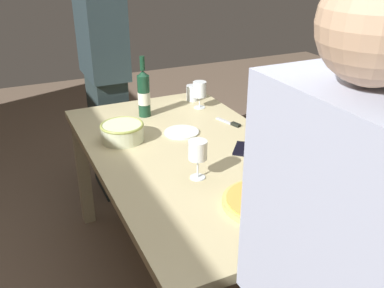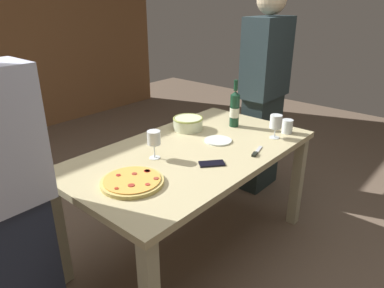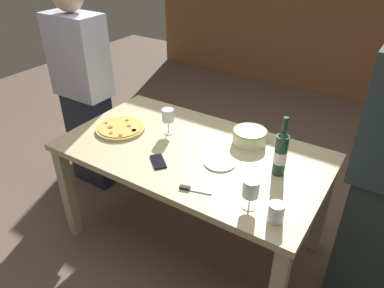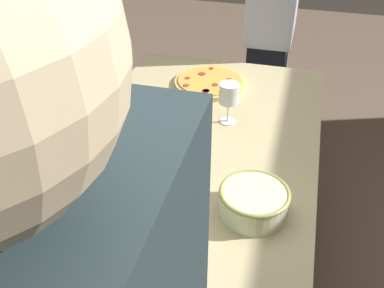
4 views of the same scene
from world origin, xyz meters
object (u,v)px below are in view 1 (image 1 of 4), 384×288
cup_amber (192,93)px  cell_phone (242,149)px  person_host (104,72)px  dining_table (192,168)px  side_plate (182,132)px  pizza_knife (231,123)px  pizza (265,202)px  serving_bowl (122,131)px  wine_glass_by_bottle (198,152)px  wine_glass_near_pizza (200,90)px  wine_bottle (144,93)px

cup_amber → cell_phone: size_ratio=0.66×
person_host → dining_table: bearing=-0.0°
side_plate → pizza_knife: (-0.00, -0.29, 0.00)m
pizza → cup_amber: cup_amber is taller
side_plate → dining_table: bearing=169.1°
serving_bowl → wine_glass_by_bottle: 0.53m
cell_phone → cup_amber: bearing=-57.0°
cup_amber → side_plate: size_ratio=0.53×
wine_glass_near_pizza → person_host: (0.57, 0.42, 0.02)m
cell_phone → pizza_knife: pizza_knife is taller
serving_bowl → wine_glass_near_pizza: bearing=-64.9°
side_plate → cell_phone: bearing=-149.0°
wine_glass_near_pizza → cell_phone: wine_glass_near_pizza is taller
pizza → cup_amber: 1.21m
pizza_knife → person_host: bearing=27.9°
pizza → wine_bottle: bearing=5.6°
serving_bowl → wine_glass_near_pizza: wine_glass_near_pizza is taller
dining_table → side_plate: (0.22, -0.04, 0.10)m
cup_amber → side_plate: bearing=148.6°
cup_amber → dining_table: bearing=154.7°
wine_glass_by_bottle → cell_phone: 0.36m
wine_bottle → wine_glass_by_bottle: 0.77m
serving_bowl → cell_phone: bearing=-125.4°
serving_bowl → pizza_knife: 0.60m
serving_bowl → cup_amber: bearing=-55.0°
wine_glass_by_bottle → cell_phone: bearing=-63.8°
wine_bottle → person_host: (0.56, 0.08, -0.01)m
dining_table → pizza_knife: 0.41m
pizza_knife → person_host: 1.00m
side_plate → cup_amber: bearing=-31.4°
pizza_knife → side_plate: bearing=89.1°
wine_glass_near_pizza → wine_glass_by_bottle: wine_glass_by_bottle is taller
dining_table → serving_bowl: size_ratio=7.44×
wine_glass_by_bottle → side_plate: size_ratio=0.94×
pizza → side_plate: pizza is taller
side_plate → pizza_knife: size_ratio=1.04×
dining_table → cell_phone: (-0.09, -0.22, 0.10)m
serving_bowl → cup_amber: size_ratio=2.25×
person_host → pizza: bearing=-0.3°
pizza → pizza_knife: size_ratio=1.87×
cell_phone → pizza_knife: size_ratio=0.84×
pizza_knife → person_host: (0.87, 0.46, 0.12)m
pizza → side_plate: (0.74, 0.01, -0.01)m
wine_glass_near_pizza → side_plate: 0.40m
cup_amber → cell_phone: 0.75m
dining_table → pizza_knife: pizza_knife is taller
wine_glass_near_pizza → person_host: bearing=36.4°
wine_glass_by_bottle → person_host: size_ratio=0.10×
side_plate → pizza_knife: pizza_knife is taller
wine_glass_near_pizza → pizza_knife: wine_glass_near_pizza is taller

